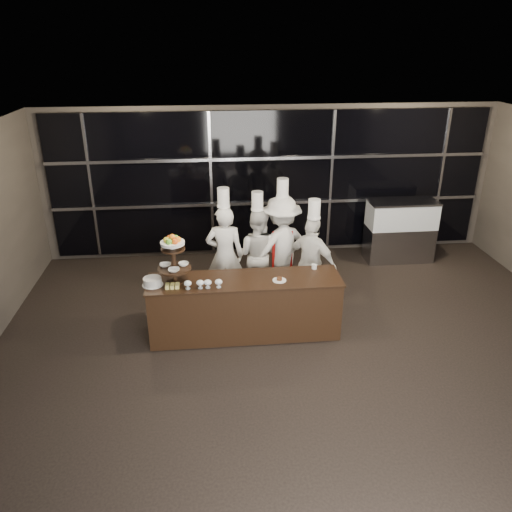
{
  "coord_description": "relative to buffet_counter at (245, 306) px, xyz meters",
  "views": [
    {
      "loc": [
        -1.29,
        -4.66,
        4.15
      ],
      "look_at": [
        -0.6,
        2.14,
        1.15
      ],
      "focal_mm": 35.0,
      "sensor_mm": 36.0,
      "label": 1
    }
  ],
  "objects": [
    {
      "name": "display_stand",
      "position": [
        -1.0,
        -0.0,
        0.87
      ],
      "size": [
        0.48,
        0.48,
        0.74
      ],
      "color": "black",
      "rests_on": "buffet_counter"
    },
    {
      "name": "compotes",
      "position": [
        -0.59,
        -0.22,
        0.54
      ],
      "size": [
        0.54,
        0.11,
        0.12
      ],
      "color": "silver",
      "rests_on": "buffet_counter"
    },
    {
      "name": "chef_b",
      "position": [
        0.31,
        1.2,
        0.34
      ],
      "size": [
        0.95,
        0.86,
        1.88
      ],
      "color": "silver",
      "rests_on": "ground"
    },
    {
      "name": "chef_a",
      "position": [
        -0.24,
        1.04,
        0.41
      ],
      "size": [
        0.66,
        0.47,
        2.01
      ],
      "color": "silver",
      "rests_on": "ground"
    },
    {
      "name": "chef_cup",
      "position": [
        1.09,
        0.25,
        0.49
      ],
      "size": [
        0.08,
        0.08,
        0.07
      ],
      "primitive_type": "cylinder",
      "color": "white",
      "rests_on": "buffet_counter"
    },
    {
      "name": "buffet_counter",
      "position": [
        0.0,
        0.0,
        0.0
      ],
      "size": [
        2.84,
        0.74,
        0.92
      ],
      "color": "black",
      "rests_on": "ground"
    },
    {
      "name": "small_plate",
      "position": [
        0.5,
        -0.1,
        0.47
      ],
      "size": [
        0.2,
        0.2,
        0.05
      ],
      "color": "white",
      "rests_on": "buffet_counter"
    },
    {
      "name": "chef_d",
      "position": [
        1.16,
        0.74,
        0.34
      ],
      "size": [
        0.93,
        0.91,
        1.87
      ],
      "color": "white",
      "rests_on": "ground"
    },
    {
      "name": "window_wall",
      "position": [
        0.8,
        3.09,
        1.04
      ],
      "size": [
        8.6,
        0.1,
        2.8
      ],
      "color": "black",
      "rests_on": "ground"
    },
    {
      "name": "chef_c",
      "position": [
        0.73,
        1.21,
        0.44
      ],
      "size": [
        1.32,
        1.06,
        2.09
      ],
      "color": "silver",
      "rests_on": "ground"
    },
    {
      "name": "layer_cake",
      "position": [
        -1.32,
        -0.05,
        0.51
      ],
      "size": [
        0.3,
        0.3,
        0.11
      ],
      "color": "white",
      "rests_on": "buffet_counter"
    },
    {
      "name": "pastry_squares",
      "position": [
        -1.03,
        -0.17,
        0.48
      ],
      "size": [
        0.2,
        0.13,
        0.05
      ],
      "color": "#E4D86F",
      "rests_on": "buffet_counter"
    },
    {
      "name": "display_case",
      "position": [
        3.31,
        2.46,
        0.22
      ],
      "size": [
        1.33,
        0.58,
        1.24
      ],
      "color": "#A5A5AA",
      "rests_on": "ground"
    },
    {
      "name": "room",
      "position": [
        0.8,
        -1.84,
        1.03
      ],
      "size": [
        10.0,
        10.0,
        10.0
      ],
      "color": "black",
      "rests_on": "ground"
    }
  ]
}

